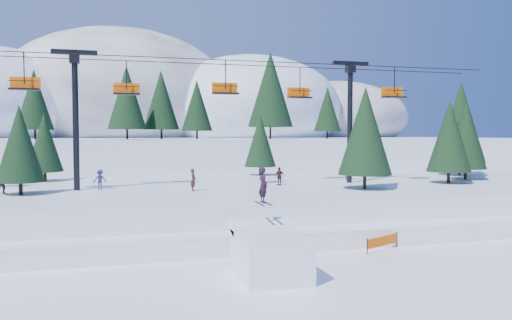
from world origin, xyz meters
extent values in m
plane|color=white|center=(0.00, 0.00, 0.00)|extent=(160.00, 160.00, 0.00)
cube|color=white|center=(0.00, 18.00, 1.25)|extent=(70.00, 22.00, 2.50)
cube|color=white|center=(0.00, 8.00, 0.55)|extent=(70.00, 6.00, 1.10)
cube|color=white|center=(0.00, 68.00, 3.00)|extent=(110.00, 60.00, 6.00)
ellipsoid|color=#605B59|center=(-6.00, 78.00, 13.26)|extent=(44.00, 39.60, 26.40)
ellipsoid|color=white|center=(18.00, 70.00, 11.42)|extent=(34.00, 30.60, 19.72)
ellipsoid|color=#605B59|center=(38.00, 76.00, 10.12)|extent=(30.00, 27.00, 15.00)
cylinder|color=black|center=(-5.03, 40.64, 6.62)|extent=(0.26, 0.26, 1.23)
cone|color=#173318|center=(-5.03, 40.64, 11.01)|extent=(4.57, 4.57, 7.56)
cylinder|color=black|center=(3.65, 42.72, 6.53)|extent=(0.26, 0.26, 1.06)
cone|color=#173318|center=(3.65, 42.72, 10.31)|extent=(3.93, 3.93, 6.50)
cylinder|color=black|center=(13.19, 41.81, 6.80)|extent=(0.26, 0.26, 1.59)
cone|color=#173318|center=(13.19, 41.81, 12.48)|extent=(5.91, 5.91, 9.78)
cylinder|color=black|center=(-15.55, 42.91, 6.58)|extent=(0.26, 0.26, 1.16)
cone|color=#173318|center=(-15.55, 42.91, 10.72)|extent=(4.30, 4.30, 7.11)
cylinder|color=black|center=(22.31, 44.26, 6.51)|extent=(0.26, 0.26, 1.02)
cone|color=#173318|center=(22.31, 44.26, 10.15)|extent=(3.79, 3.79, 6.27)
cylinder|color=black|center=(-0.73, 44.03, 6.61)|extent=(0.26, 0.26, 1.23)
cone|color=#173318|center=(-0.73, 44.03, 11.01)|extent=(4.57, 4.57, 7.55)
cube|color=white|center=(0.75, 0.91, 1.02)|extent=(3.02, 3.72, 2.04)
cube|color=white|center=(0.75, 2.51, 2.09)|extent=(3.02, 1.30, 0.73)
imported|color=black|center=(0.85, 2.51, 4.15)|extent=(0.52, 0.70, 1.75)
cube|color=black|center=(0.65, 2.51, 3.26)|extent=(0.11, 1.65, 0.03)
cube|color=black|center=(1.05, 2.51, 3.26)|extent=(0.11, 1.65, 0.03)
cylinder|color=black|center=(-9.00, 18.00, 7.50)|extent=(0.44, 0.44, 10.00)
cube|color=black|center=(-9.00, 18.00, 12.60)|extent=(3.20, 0.35, 0.35)
cube|color=black|center=(-9.00, 18.00, 12.15)|extent=(0.70, 0.70, 0.70)
cylinder|color=black|center=(13.00, 18.00, 7.50)|extent=(0.44, 0.44, 10.00)
cube|color=black|center=(13.00, 18.00, 12.60)|extent=(3.20, 0.35, 0.35)
cube|color=black|center=(13.00, 18.00, 12.15)|extent=(0.70, 0.70, 0.70)
cylinder|color=black|center=(2.00, 16.80, 12.30)|extent=(46.00, 0.06, 0.06)
cylinder|color=black|center=(2.00, 19.20, 12.30)|extent=(46.00, 0.06, 0.06)
cylinder|color=black|center=(-12.21, 16.80, 11.20)|extent=(0.08, 0.08, 2.20)
cube|color=black|center=(-12.21, 16.80, 9.75)|extent=(2.00, 0.75, 0.12)
cube|color=#EF5C05|center=(-12.21, 17.18, 10.20)|extent=(2.00, 0.10, 0.85)
cylinder|color=black|center=(-12.21, 16.45, 10.30)|extent=(2.00, 0.06, 0.06)
cylinder|color=black|center=(-5.33, 19.20, 11.20)|extent=(0.08, 0.08, 2.20)
cube|color=black|center=(-5.33, 19.20, 9.75)|extent=(2.00, 0.75, 0.12)
cube|color=#EF5C05|center=(-5.33, 19.58, 10.20)|extent=(2.00, 0.10, 0.85)
cylinder|color=black|center=(-5.33, 18.85, 10.30)|extent=(2.00, 0.06, 0.06)
cylinder|color=black|center=(1.98, 16.80, 11.20)|extent=(0.08, 0.08, 2.20)
cube|color=black|center=(1.98, 16.80, 9.75)|extent=(2.00, 0.75, 0.12)
cube|color=#EF5C05|center=(1.98, 17.18, 10.20)|extent=(2.00, 0.10, 0.85)
cylinder|color=black|center=(1.98, 16.45, 10.30)|extent=(2.00, 0.06, 0.06)
cylinder|color=black|center=(8.92, 19.20, 11.20)|extent=(0.08, 0.08, 2.20)
cube|color=black|center=(8.92, 19.20, 9.75)|extent=(2.00, 0.75, 0.12)
cube|color=#EF5C05|center=(8.92, 19.58, 10.20)|extent=(2.00, 0.10, 0.85)
cylinder|color=black|center=(8.92, 18.85, 10.30)|extent=(2.00, 0.06, 0.06)
cylinder|color=black|center=(16.48, 16.80, 11.20)|extent=(0.08, 0.08, 2.20)
cube|color=black|center=(16.48, 16.80, 9.75)|extent=(2.00, 0.75, 0.12)
cube|color=#EF5C05|center=(16.48, 17.18, 10.20)|extent=(2.00, 0.10, 0.85)
cylinder|color=black|center=(16.48, 16.45, 10.30)|extent=(2.00, 0.06, 0.06)
cylinder|color=black|center=(20.89, 15.38, 2.99)|extent=(0.26, 0.26, 0.98)
cone|color=#173318|center=(20.89, 15.38, 6.48)|extent=(3.63, 3.63, 6.01)
cylinder|color=black|center=(24.64, 18.03, 2.99)|extent=(0.26, 0.26, 0.98)
cone|color=#173318|center=(24.64, 18.03, 6.50)|extent=(3.65, 3.65, 6.03)
cylinder|color=black|center=(27.17, 22.13, 3.15)|extent=(0.26, 0.26, 1.31)
cone|color=#173318|center=(27.17, 22.13, 7.82)|extent=(4.86, 4.86, 8.03)
cylinder|color=black|center=(18.25, 23.72, 2.91)|extent=(0.26, 0.26, 0.81)
cone|color=#173318|center=(18.25, 23.72, 5.81)|extent=(3.02, 3.02, 5.00)
cylinder|color=black|center=(-12.29, 26.32, 2.92)|extent=(0.26, 0.26, 0.84)
cone|color=#173318|center=(-12.29, 26.32, 5.92)|extent=(3.12, 3.12, 5.16)
cylinder|color=black|center=(7.79, 27.60, 2.93)|extent=(0.26, 0.26, 0.86)
cone|color=#173318|center=(7.79, 27.60, 6.01)|extent=(3.20, 3.20, 5.29)
cylinder|color=black|center=(-12.52, 16.34, 2.93)|extent=(0.26, 0.26, 0.86)
cone|color=#173318|center=(-12.52, 16.34, 6.00)|extent=(3.20, 3.20, 5.29)
cylinder|color=black|center=(11.97, 13.25, 3.04)|extent=(0.26, 0.26, 1.08)
cone|color=#173318|center=(11.97, 13.25, 6.92)|extent=(4.03, 4.03, 6.66)
imported|color=#282747|center=(-7.37, 18.08, 3.25)|extent=(1.00, 0.62, 1.49)
imported|color=#1E3531|center=(14.09, 20.53, 3.37)|extent=(0.94, 1.02, 1.74)
imported|color=#3B1C23|center=(6.51, 17.35, 3.24)|extent=(0.92, 0.53, 1.48)
imported|color=#421B1A|center=(-0.77, 15.24, 3.31)|extent=(0.50, 0.66, 1.63)
imported|color=#342947|center=(-13.68, 16.69, 3.42)|extent=(1.12, 1.05, 1.84)
cylinder|color=black|center=(7.22, 3.80, 0.45)|extent=(0.06, 0.06, 0.90)
cylinder|color=black|center=(9.76, 4.97, 0.45)|extent=(0.06, 0.06, 0.90)
cube|color=#EF5C05|center=(8.49, 4.39, 0.55)|extent=(2.56, 1.21, 0.55)
cylinder|color=black|center=(6.90, 6.54, 0.45)|extent=(0.06, 0.06, 0.90)
cylinder|color=black|center=(9.68, 6.14, 0.45)|extent=(0.06, 0.06, 0.90)
cube|color=#EF5C05|center=(8.29, 6.34, 0.55)|extent=(2.78, 0.44, 0.55)
camera|label=1|loc=(-5.89, -20.85, 6.66)|focal=35.00mm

